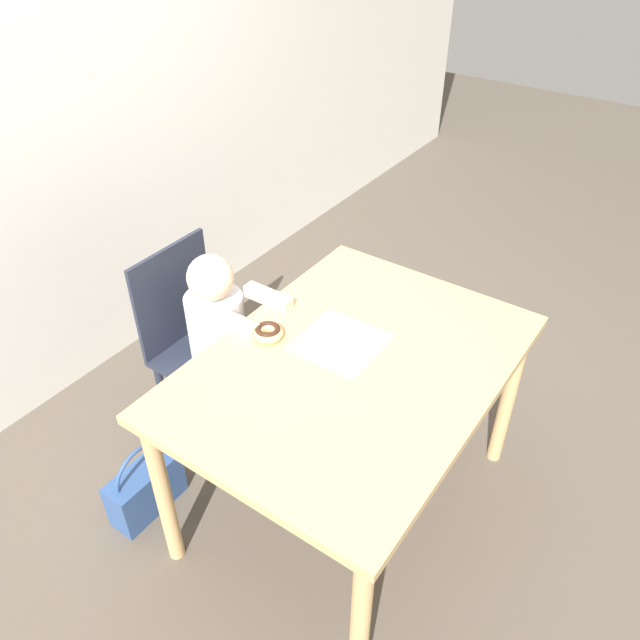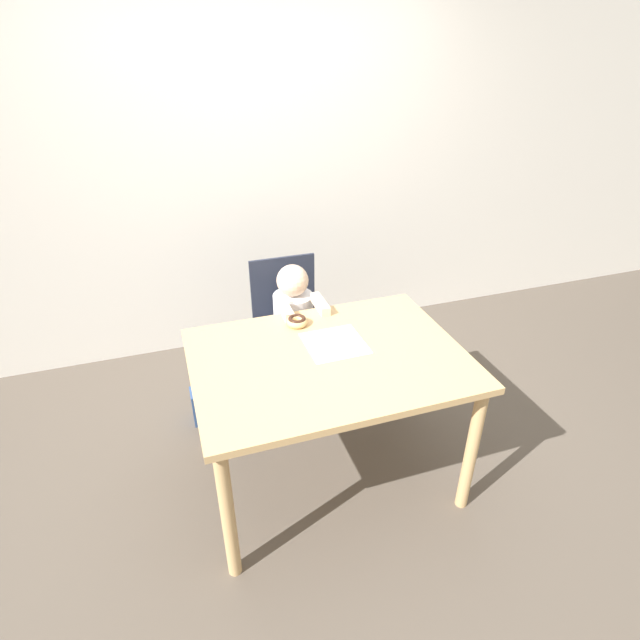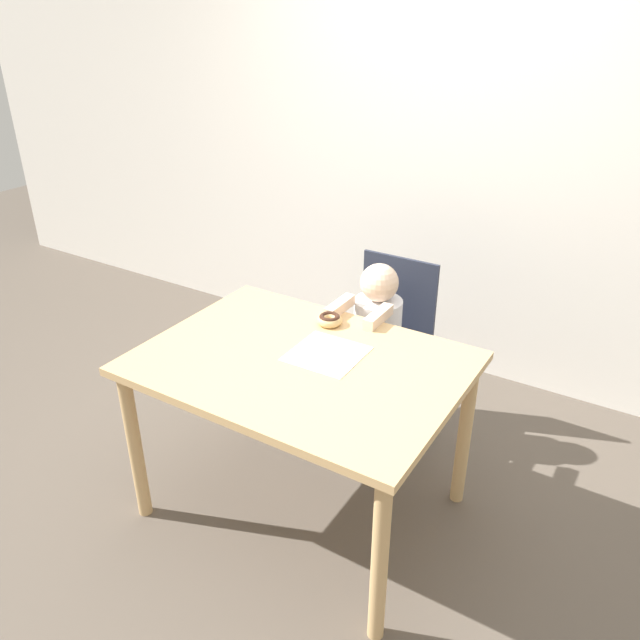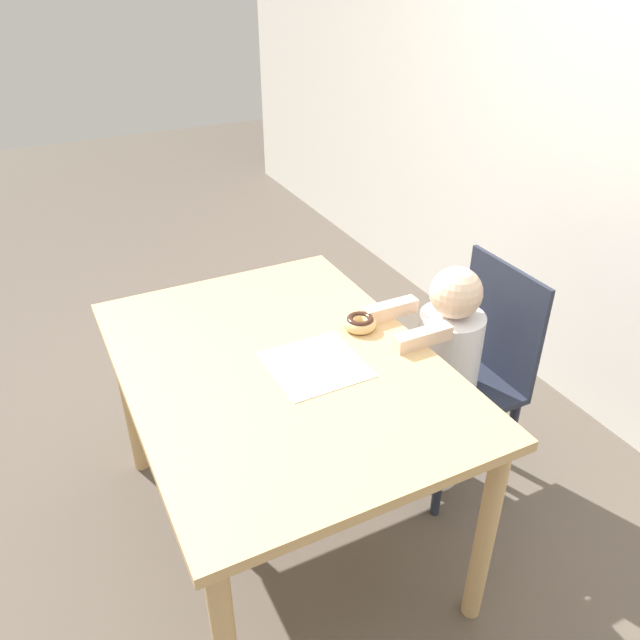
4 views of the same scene
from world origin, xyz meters
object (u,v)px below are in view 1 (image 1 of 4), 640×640
(handbag, at_px, (146,487))
(chair, at_px, (200,344))
(donut, at_px, (268,332))
(child_figure, at_px, (221,352))

(handbag, bearing_deg, chair, 13.30)
(chair, distance_m, donut, 0.56)
(chair, distance_m, handbag, 0.63)
(chair, bearing_deg, handbag, -166.70)
(child_figure, distance_m, donut, 0.46)
(child_figure, xyz_separation_m, handbag, (-0.50, 0.00, -0.37))
(handbag, bearing_deg, child_figure, -0.06)
(child_figure, relative_size, handbag, 2.76)
(child_figure, relative_size, donut, 8.56)
(chair, height_order, donut, chair)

